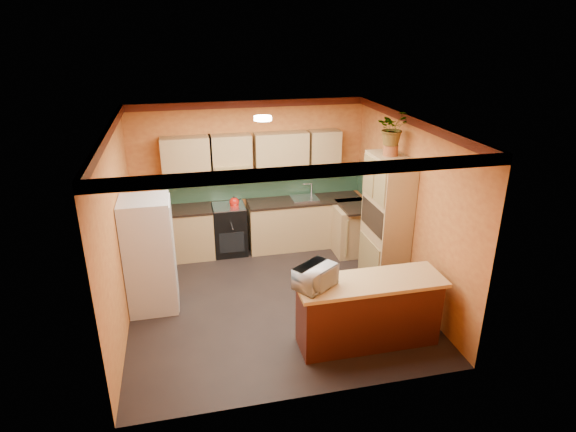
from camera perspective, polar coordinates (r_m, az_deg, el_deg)
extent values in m
plane|color=black|center=(7.47, -1.78, -9.87)|extent=(4.20, 4.20, 0.00)
cube|color=white|center=(6.47, -2.06, 10.91)|extent=(4.20, 4.20, 0.04)
cube|color=orange|center=(8.81, -4.55, 4.80)|extent=(4.20, 0.04, 2.70)
cube|color=orange|center=(5.02, 2.76, -9.10)|extent=(4.20, 0.04, 2.70)
cube|color=orange|center=(6.81, -19.53, -1.71)|extent=(0.04, 4.20, 2.70)
cube|color=orange|center=(7.51, 14.02, 1.12)|extent=(0.04, 4.20, 2.70)
cube|color=#203C2B|center=(8.88, -2.91, 3.87)|extent=(3.70, 0.02, 0.53)
cube|color=#203C2B|center=(8.75, 9.86, 3.29)|extent=(0.02, 1.40, 0.53)
cube|color=tan|center=(8.54, -3.80, 7.41)|extent=(3.10, 0.34, 0.70)
cylinder|color=white|center=(7.05, -3.00, 11.49)|extent=(0.26, 0.26, 0.06)
cube|color=tan|center=(8.87, -2.91, -1.30)|extent=(3.65, 0.60, 0.88)
cube|color=black|center=(8.70, -2.97, 1.48)|extent=(3.65, 0.62, 0.04)
cube|color=black|center=(8.79, -6.93, -1.56)|extent=(0.58, 0.58, 0.91)
cube|color=silver|center=(8.84, 1.98, 2.09)|extent=(0.48, 0.40, 0.03)
cube|color=tan|center=(8.81, 8.09, -1.65)|extent=(0.60, 0.80, 0.88)
cube|color=black|center=(8.64, 8.25, 1.14)|extent=(0.62, 0.80, 0.04)
cube|color=silver|center=(7.17, -16.10, -4.46)|extent=(0.68, 0.66, 1.70)
cube|color=tan|center=(7.66, 11.56, -0.65)|extent=(0.48, 0.90, 2.10)
cylinder|color=brown|center=(7.36, 12.07, 7.65)|extent=(0.22, 0.22, 0.16)
imported|color=tan|center=(7.28, 12.28, 10.21)|extent=(0.57, 0.53, 0.51)
cube|color=#491B11|center=(6.43, 9.47, -11.31)|extent=(1.80, 0.55, 0.88)
cube|color=tan|center=(6.19, 9.74, -7.71)|extent=(1.90, 0.65, 0.05)
imported|color=silver|center=(5.89, 3.26, -7.19)|extent=(0.61, 0.57, 0.28)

